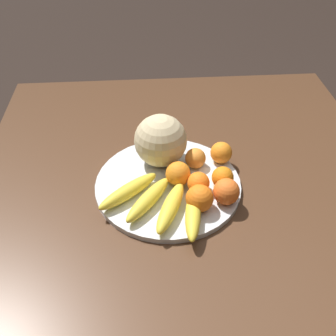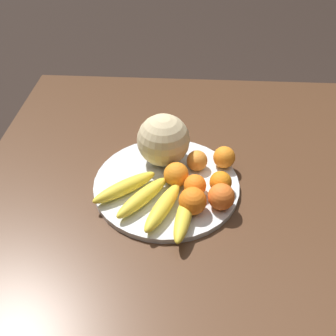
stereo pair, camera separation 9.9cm
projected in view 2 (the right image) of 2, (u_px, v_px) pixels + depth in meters
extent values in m
cube|color=#4C301E|center=(186.00, 215.00, 0.99)|extent=(1.35, 1.13, 0.04)
cube|color=#4C301E|center=(75.00, 164.00, 1.69)|extent=(0.07, 0.07, 0.67)
cube|color=#4C301E|center=(302.00, 173.00, 1.65)|extent=(0.07, 0.07, 0.67)
cylinder|color=silver|center=(168.00, 185.00, 1.03)|extent=(0.38, 0.38, 0.02)
torus|color=#1E4C56|center=(168.00, 184.00, 1.03)|extent=(0.38, 0.38, 0.01)
sphere|color=beige|center=(165.00, 140.00, 1.05)|extent=(0.14, 0.14, 0.14)
sphere|color=brown|center=(174.00, 182.00, 1.00)|extent=(0.03, 0.03, 0.03)
ellipsoid|color=yellow|center=(127.00, 187.00, 0.99)|extent=(0.14, 0.16, 0.04)
ellipsoid|color=yellow|center=(144.00, 198.00, 0.96)|extent=(0.16, 0.13, 0.04)
ellipsoid|color=yellow|center=(165.00, 207.00, 0.93)|extent=(0.17, 0.10, 0.04)
ellipsoid|color=yellow|center=(187.00, 216.00, 0.91)|extent=(0.17, 0.06, 0.04)
sphere|color=orange|center=(222.00, 182.00, 0.99)|extent=(0.06, 0.06, 0.06)
sphere|color=orange|center=(178.00, 175.00, 1.00)|extent=(0.06, 0.06, 0.06)
sphere|color=orange|center=(197.00, 186.00, 0.98)|extent=(0.06, 0.06, 0.06)
sphere|color=orange|center=(226.00, 157.00, 1.06)|extent=(0.06, 0.06, 0.06)
sphere|color=orange|center=(223.00, 197.00, 0.94)|extent=(0.07, 0.07, 0.07)
sphere|color=orange|center=(199.00, 161.00, 1.05)|extent=(0.06, 0.06, 0.06)
sphere|color=orange|center=(194.00, 201.00, 0.93)|extent=(0.07, 0.07, 0.07)
cube|color=white|center=(207.00, 183.00, 1.02)|extent=(0.10, 0.05, 0.00)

